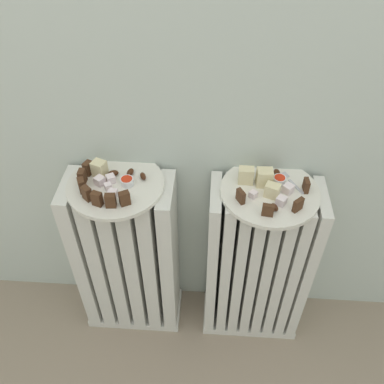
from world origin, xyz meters
The scene contains 35 objects.
radiator_left centered at (-0.21, 0.28, 0.32)m, with size 0.34×0.17×0.65m.
radiator_right centered at (0.21, 0.28, 0.32)m, with size 0.34×0.17×0.65m.
plate_left centered at (-0.21, 0.28, 0.66)m, with size 0.27×0.27×0.01m, color silver.
plate_right centered at (0.21, 0.28, 0.66)m, with size 0.27×0.27×0.01m, color silver.
dark_cake_slice_left_0 centered at (-0.30, 0.32, 0.68)m, with size 0.03×0.02×0.04m, color #472B19.
dark_cake_slice_left_1 centered at (-0.30, 0.28, 0.68)m, with size 0.03×0.02×0.04m, color #472B19.
dark_cake_slice_left_2 centered at (-0.30, 0.24, 0.68)m, with size 0.03×0.02×0.04m, color #472B19.
dark_cake_slice_left_3 centered at (-0.27, 0.21, 0.68)m, with size 0.03×0.02×0.04m, color #472B19.
dark_cake_slice_left_4 centered at (-0.24, 0.19, 0.68)m, with size 0.03×0.02×0.04m, color #472B19.
dark_cake_slice_left_5 centered at (-0.21, 0.19, 0.68)m, with size 0.03×0.02×0.04m, color #472B19.
dark_cake_slice_left_6 centered at (-0.17, 0.20, 0.68)m, with size 0.03×0.02×0.04m, color #472B19.
marble_cake_slice_left_0 centered at (-0.26, 0.31, 0.69)m, with size 0.04×0.03×0.05m, color beige.
turkish_delight_left_0 centered at (-0.21, 0.22, 0.67)m, with size 0.02×0.02×0.02m, color white.
turkish_delight_left_1 centered at (-0.26, 0.27, 0.67)m, with size 0.02×0.02×0.02m, color white.
turkish_delight_left_2 centered at (-0.23, 0.26, 0.67)m, with size 0.02×0.02×0.02m, color white.
turkish_delight_left_3 centered at (-0.23, 0.28, 0.67)m, with size 0.02×0.02×0.02m, color white.
medjool_date_left_0 centered at (-0.14, 0.30, 0.67)m, with size 0.03×0.02×0.02m, color #3D1E0F.
medjool_date_left_1 centered at (-0.18, 0.32, 0.67)m, with size 0.03×0.02×0.02m, color #3D1E0F.
medjool_date_left_2 centered at (-0.23, 0.31, 0.67)m, with size 0.03×0.02×0.02m, color #3D1E0F.
jam_bowl_left centered at (-0.18, 0.28, 0.67)m, with size 0.04×0.04×0.02m.
dark_cake_slice_right_0 centered at (0.13, 0.23, 0.68)m, with size 0.03×0.01×0.04m, color #472B19.
dark_cake_slice_right_1 centered at (0.20, 0.19, 0.68)m, with size 0.03×0.01×0.04m, color #472B19.
dark_cake_slice_right_2 centered at (0.28, 0.21, 0.68)m, with size 0.03×0.01×0.04m, color #472B19.
dark_cake_slice_right_3 centered at (0.31, 0.29, 0.68)m, with size 0.03×0.01×0.04m, color #472B19.
marble_cake_slice_right_0 centered at (0.22, 0.26, 0.68)m, with size 0.04×0.03×0.04m, color beige.
marble_cake_slice_right_1 centered at (0.15, 0.31, 0.69)m, with size 0.04×0.03×0.05m, color beige.
marble_cake_slice_right_2 centered at (0.20, 0.30, 0.69)m, with size 0.04×0.03×0.05m, color beige.
turkish_delight_right_0 centered at (0.17, 0.25, 0.67)m, with size 0.02×0.02×0.02m, color white.
turkish_delight_right_1 centered at (0.24, 0.23, 0.67)m, with size 0.02×0.02×0.02m, color white.
turkish_delight_right_2 centered at (0.26, 0.28, 0.67)m, with size 0.02×0.02×0.02m, color white.
medjool_date_right_0 centered at (0.24, 0.35, 0.67)m, with size 0.03×0.02×0.02m, color #3D1E0F.
medjool_date_right_1 centered at (0.22, 0.21, 0.67)m, with size 0.03×0.02×0.02m, color #3D1E0F.
medjool_date_right_2 centered at (0.21, 0.36, 0.67)m, with size 0.03×0.02×0.01m, color #3D1E0F.
jam_bowl_right centered at (0.24, 0.31, 0.67)m, with size 0.04×0.04×0.02m.
fork centered at (0.27, 0.32, 0.66)m, with size 0.06×0.09×0.00m.
Camera 1 is at (0.06, -0.56, 1.44)m, focal length 38.85 mm.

